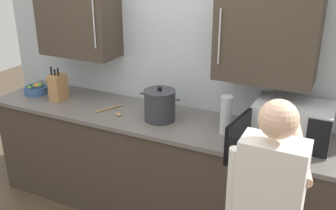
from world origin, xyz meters
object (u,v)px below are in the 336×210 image
(wooden_spoon, at_px, (113,111))
(thermos_flask, at_px, (226,115))
(microwave_oven, at_px, (288,123))
(fruit_bowl, at_px, (36,89))
(knife_block, at_px, (58,87))
(person_figure, at_px, (268,207))
(stock_pot, at_px, (160,105))

(wooden_spoon, bearing_deg, thermos_flask, 1.83)
(microwave_oven, height_order, fruit_bowl, microwave_oven)
(knife_block, height_order, thermos_flask, knife_block)
(person_figure, bearing_deg, thermos_flask, 122.94)
(person_figure, bearing_deg, knife_block, 159.98)
(wooden_spoon, height_order, person_figure, person_figure)
(wooden_spoon, distance_m, stock_pot, 0.44)
(thermos_flask, bearing_deg, microwave_oven, 8.80)
(microwave_oven, xyz_separation_m, person_figure, (0.06, -0.83, -0.15))
(microwave_oven, distance_m, stock_pot, 0.99)
(microwave_oven, bearing_deg, stock_pot, -176.49)
(knife_block, height_order, person_figure, person_figure)
(fruit_bowl, relative_size, stock_pot, 0.61)
(wooden_spoon, bearing_deg, person_figure, -26.39)
(stock_pot, relative_size, thermos_flask, 1.17)
(fruit_bowl, height_order, stock_pot, stock_pot)
(person_figure, bearing_deg, stock_pot, 143.75)
(knife_block, bearing_deg, stock_pot, 0.63)
(microwave_oven, distance_m, knife_block, 2.02)
(knife_block, xyz_separation_m, stock_pot, (1.03, 0.01, 0.00))
(stock_pot, bearing_deg, thermos_flask, -0.70)
(fruit_bowl, xyz_separation_m, knife_block, (0.31, -0.03, 0.08))
(thermos_flask, bearing_deg, stock_pot, 179.30)
(microwave_oven, height_order, wooden_spoon, microwave_oven)
(fruit_bowl, distance_m, knife_block, 0.32)
(microwave_oven, distance_m, thermos_flask, 0.44)
(wooden_spoon, relative_size, person_figure, 0.16)
(fruit_bowl, distance_m, wooden_spoon, 0.92)
(microwave_oven, height_order, thermos_flask, thermos_flask)
(knife_block, height_order, stock_pot, knife_block)
(microwave_oven, distance_m, wooden_spoon, 1.42)
(microwave_oven, relative_size, wooden_spoon, 2.99)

